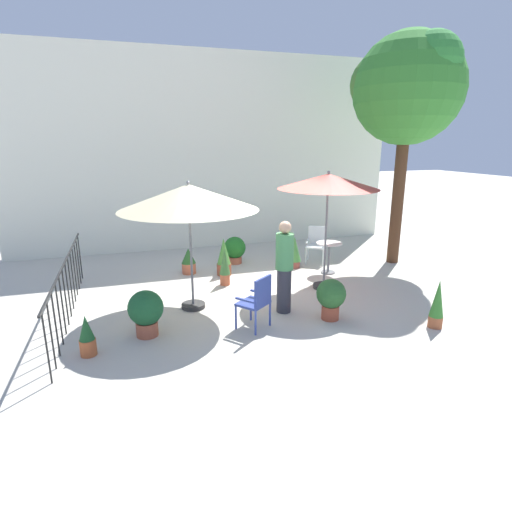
{
  "coord_description": "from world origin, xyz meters",
  "views": [
    {
      "loc": [
        -2.3,
        -7.46,
        3.01
      ],
      "look_at": [
        0.0,
        -0.09,
        0.86
      ],
      "focal_mm": 28.91,
      "sensor_mm": 36.0,
      "label": 1
    }
  ],
  "objects": [
    {
      "name": "potted_plant_7",
      "position": [
        2.46,
        -2.3,
        0.41
      ],
      "size": [
        0.23,
        0.23,
        0.83
      ],
      "color": "#A45835",
      "rests_on": "ground"
    },
    {
      "name": "potted_plant_4",
      "position": [
        -0.42,
        0.82,
        0.43
      ],
      "size": [
        0.24,
        0.24,
        0.83
      ],
      "color": "#BA5A3A",
      "rests_on": "ground"
    },
    {
      "name": "patio_chair_1",
      "position": [
        -0.41,
        -1.46,
        0.52
      ],
      "size": [
        0.64,
        0.63,
        0.91
      ],
      "color": "#354694",
      "rests_on": "ground"
    },
    {
      "name": "cafe_table_0",
      "position": [
        2.1,
        0.91,
        0.5
      ],
      "size": [
        0.6,
        0.6,
        0.74
      ],
      "color": "silver",
      "rests_on": "ground"
    },
    {
      "name": "potted_plant_0",
      "position": [
        -1.05,
        1.85,
        0.31
      ],
      "size": [
        0.33,
        0.33,
        0.61
      ],
      "color": "#C36140",
      "rests_on": "ground"
    },
    {
      "name": "patio_umbrella_0",
      "position": [
        1.53,
        -0.01,
        2.21
      ],
      "size": [
        2.03,
        2.03,
        2.46
      ],
      "color": "#2D2D2D",
      "rests_on": "ground"
    },
    {
      "name": "terrace_railing",
      "position": [
        -3.42,
        0.0,
        0.68
      ],
      "size": [
        0.03,
        4.79,
        1.01
      ],
      "color": "black",
      "rests_on": "ground"
    },
    {
      "name": "shade_tree",
      "position": [
        4.16,
        1.28,
        4.17
      ],
      "size": [
        2.66,
        2.54,
        5.44
      ],
      "color": "#4F311D",
      "rests_on": "ground"
    },
    {
      "name": "potted_plant_2",
      "position": [
        -0.28,
        1.5,
        0.42
      ],
      "size": [
        0.34,
        0.34,
        0.88
      ],
      "color": "brown",
      "rests_on": "ground"
    },
    {
      "name": "standing_person",
      "position": [
        0.27,
        -0.92,
        0.87
      ],
      "size": [
        0.34,
        0.34,
        1.68
      ],
      "color": "#33333D",
      "rests_on": "ground"
    },
    {
      "name": "patio_chair_0",
      "position": [
        2.22,
        1.84,
        0.52
      ],
      "size": [
        0.65,
        0.66,
        0.92
      ],
      "color": "white",
      "rests_on": "ground"
    },
    {
      "name": "villa_facade",
      "position": [
        0.0,
        4.39,
        2.69
      ],
      "size": [
        11.06,
        0.3,
        5.38
      ],
      "primitive_type": "cube",
      "color": "white",
      "rests_on": "ground"
    },
    {
      "name": "ground_plane",
      "position": [
        0.0,
        0.0,
        0.0
      ],
      "size": [
        60.0,
        60.0,
        0.0
      ],
      "primitive_type": "plane",
      "color": "beige"
    },
    {
      "name": "potted_plant_6",
      "position": [
        -3.02,
        -1.57,
        0.3
      ],
      "size": [
        0.23,
        0.23,
        0.62
      ],
      "color": "#B25830",
      "rests_on": "ground"
    },
    {
      "name": "potted_plant_8",
      "position": [
        -2.17,
        -1.18,
        0.43
      ],
      "size": [
        0.56,
        0.56,
        0.76
      ],
      "color": "#A5543B",
      "rests_on": "ground"
    },
    {
      "name": "potted_plant_5",
      "position": [
        0.93,
        -1.48,
        0.42
      ],
      "size": [
        0.51,
        0.51,
        0.73
      ],
      "color": "#A74C33",
      "rests_on": "ground"
    },
    {
      "name": "potted_plant_1",
      "position": [
        1.51,
        1.56,
        0.4
      ],
      "size": [
        0.33,
        0.33,
        0.78
      ],
      "color": "brown",
      "rests_on": "ground"
    },
    {
      "name": "patio_umbrella_1",
      "position": [
        -1.28,
        -0.25,
        2.06
      ],
      "size": [
        2.47,
        2.47,
        2.36
      ],
      "color": "#2D2D2D",
      "rests_on": "ground"
    },
    {
      "name": "potted_plant_3",
      "position": [
        0.2,
        2.35,
        0.37
      ],
      "size": [
        0.56,
        0.55,
        0.69
      ],
      "color": "#B45C41",
      "rests_on": "ground"
    }
  ]
}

